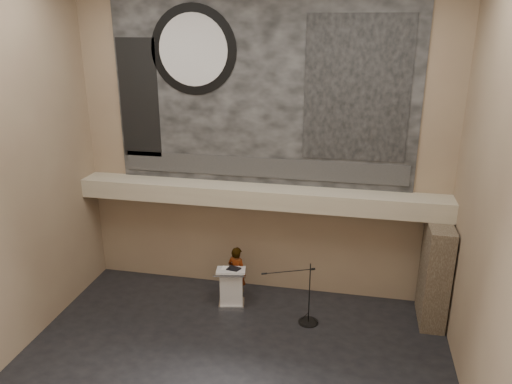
# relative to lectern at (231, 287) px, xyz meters

# --- Properties ---
(floor) EXTENTS (10.00, 10.00, 0.00)m
(floor) POSITION_rel_lectern_xyz_m (0.60, -2.79, -0.55)
(floor) COLOR black
(floor) RESTS_ON ground
(wall_back) EXTENTS (10.00, 0.02, 8.50)m
(wall_back) POSITION_rel_lectern_xyz_m (0.60, 1.21, 3.70)
(wall_back) COLOR #816851
(wall_back) RESTS_ON floor
(wall_front) EXTENTS (10.00, 0.02, 8.50)m
(wall_front) POSITION_rel_lectern_xyz_m (0.60, -6.79, 3.70)
(wall_front) COLOR #816851
(wall_front) RESTS_ON floor
(wall_right) EXTENTS (0.02, 8.00, 8.50)m
(wall_right) POSITION_rel_lectern_xyz_m (5.60, -2.79, 3.70)
(wall_right) COLOR #816851
(wall_right) RESTS_ON floor
(soffit) EXTENTS (10.00, 0.80, 0.50)m
(soffit) POSITION_rel_lectern_xyz_m (0.60, 0.81, 2.40)
(soffit) COLOR tan
(soffit) RESTS_ON wall_back
(sprinkler_left) EXTENTS (0.04, 0.04, 0.06)m
(sprinkler_left) POSITION_rel_lectern_xyz_m (-1.00, 0.76, 2.12)
(sprinkler_left) COLOR #B2893D
(sprinkler_left) RESTS_ON soffit
(sprinkler_right) EXTENTS (0.04, 0.04, 0.06)m
(sprinkler_right) POSITION_rel_lectern_xyz_m (2.50, 0.76, 2.12)
(sprinkler_right) COLOR #B2893D
(sprinkler_right) RESTS_ON soffit
(banner) EXTENTS (8.00, 0.05, 5.00)m
(banner) POSITION_rel_lectern_xyz_m (0.60, 1.18, 5.15)
(banner) COLOR black
(banner) RESTS_ON wall_back
(banner_text_strip) EXTENTS (7.76, 0.02, 0.55)m
(banner_text_strip) POSITION_rel_lectern_xyz_m (0.60, 1.14, 3.10)
(banner_text_strip) COLOR #2A2A2A
(banner_text_strip) RESTS_ON banner
(banner_clock_rim) EXTENTS (2.30, 0.02, 2.30)m
(banner_clock_rim) POSITION_rel_lectern_xyz_m (-1.20, 1.14, 6.15)
(banner_clock_rim) COLOR black
(banner_clock_rim) RESTS_ON banner
(banner_clock_face) EXTENTS (1.84, 0.02, 1.84)m
(banner_clock_face) POSITION_rel_lectern_xyz_m (-1.20, 1.12, 6.15)
(banner_clock_face) COLOR silver
(banner_clock_face) RESTS_ON banner
(banner_building_print) EXTENTS (2.60, 0.02, 3.60)m
(banner_building_print) POSITION_rel_lectern_xyz_m (3.00, 1.14, 5.25)
(banner_building_print) COLOR black
(banner_building_print) RESTS_ON banner
(banner_brick_print) EXTENTS (1.10, 0.02, 3.20)m
(banner_brick_print) POSITION_rel_lectern_xyz_m (-2.80, 1.14, 4.85)
(banner_brick_print) COLOR black
(banner_brick_print) RESTS_ON banner
(stone_pier) EXTENTS (0.60, 1.40, 2.70)m
(stone_pier) POSITION_rel_lectern_xyz_m (5.25, 0.36, 0.80)
(stone_pier) COLOR #3F3327
(stone_pier) RESTS_ON floor
(lectern) EXTENTS (0.87, 0.69, 1.14)m
(lectern) POSITION_rel_lectern_xyz_m (0.00, 0.00, 0.00)
(lectern) COLOR silver
(lectern) RESTS_ON floor
(binder) EXTENTS (0.39, 0.34, 0.04)m
(binder) POSITION_rel_lectern_xyz_m (0.07, -0.01, 0.56)
(binder) COLOR black
(binder) RESTS_ON lectern
(papers) EXTENTS (0.22, 0.29, 0.00)m
(papers) POSITION_rel_lectern_xyz_m (-0.16, -0.00, 0.55)
(papers) COLOR silver
(papers) RESTS_ON lectern
(speaker_person) EXTENTS (0.67, 0.56, 1.58)m
(speaker_person) POSITION_rel_lectern_xyz_m (0.07, 0.37, 0.24)
(speaker_person) COLOR silver
(speaker_person) RESTS_ON floor
(mic_stand) EXTENTS (1.41, 0.74, 1.70)m
(mic_stand) POSITION_rel_lectern_xyz_m (2.12, -0.45, -0.29)
(mic_stand) COLOR black
(mic_stand) RESTS_ON floor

